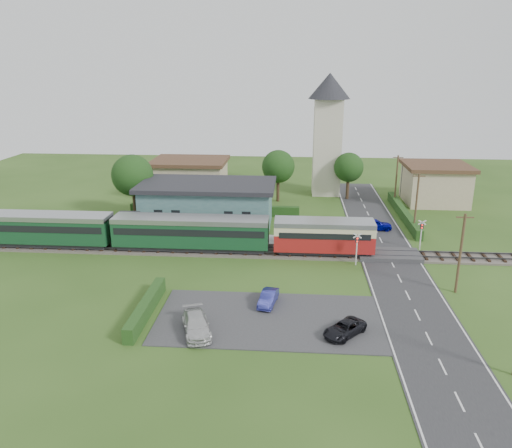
# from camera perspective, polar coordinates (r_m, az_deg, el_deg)

# --- Properties ---
(ground) EXTENTS (120.00, 120.00, 0.00)m
(ground) POSITION_cam_1_polar(r_m,az_deg,el_deg) (49.62, 3.89, -4.29)
(ground) COLOR #2D4C19
(railway_track) EXTENTS (76.00, 3.20, 0.49)m
(railway_track) POSITION_cam_1_polar(r_m,az_deg,el_deg) (51.44, 3.92, -3.34)
(railway_track) COLOR #4C443D
(railway_track) RESTS_ON ground
(road) EXTENTS (6.00, 70.00, 0.05)m
(road) POSITION_cam_1_polar(r_m,az_deg,el_deg) (50.57, 15.32, -4.44)
(road) COLOR #28282B
(road) RESTS_ON ground
(car_park) EXTENTS (17.00, 9.00, 0.08)m
(car_park) POSITION_cam_1_polar(r_m,az_deg,el_deg) (38.75, 1.42, -10.79)
(car_park) COLOR #333335
(car_park) RESTS_ON ground
(crossing_deck) EXTENTS (6.20, 3.40, 0.45)m
(crossing_deck) POSITION_cam_1_polar(r_m,az_deg,el_deg) (52.33, 14.95, -3.42)
(crossing_deck) COLOR #333335
(crossing_deck) RESTS_ON ground
(platform) EXTENTS (30.00, 3.00, 0.45)m
(platform) POSITION_cam_1_polar(r_m,az_deg,el_deg) (55.34, -6.45, -1.76)
(platform) COLOR gray
(platform) RESTS_ON ground
(equipment_hut) EXTENTS (2.30, 2.30, 2.55)m
(equipment_hut) POSITION_cam_1_polar(r_m,az_deg,el_deg) (56.89, -14.45, -0.06)
(equipment_hut) COLOR beige
(equipment_hut) RESTS_ON platform
(station_building) EXTENTS (16.00, 9.00, 5.30)m
(station_building) POSITION_cam_1_polar(r_m,az_deg,el_deg) (60.06, -5.52, 2.29)
(station_building) COLOR #3D6769
(station_building) RESTS_ON ground
(train) EXTENTS (43.20, 2.90, 3.40)m
(train) POSITION_cam_1_polar(r_m,az_deg,el_deg) (52.53, -10.83, -0.79)
(train) COLOR #232328
(train) RESTS_ON ground
(church_tower) EXTENTS (6.00, 6.00, 17.60)m
(church_tower) POSITION_cam_1_polar(r_m,az_deg,el_deg) (74.67, 8.22, 11.09)
(church_tower) COLOR beige
(church_tower) RESTS_ON ground
(house_west) EXTENTS (10.80, 8.80, 5.50)m
(house_west) POSITION_cam_1_polar(r_m,az_deg,el_deg) (74.33, -7.52, 5.28)
(house_west) COLOR tan
(house_west) RESTS_ON ground
(house_east) EXTENTS (8.80, 8.80, 5.50)m
(house_east) POSITION_cam_1_polar(r_m,az_deg,el_deg) (74.47, 19.78, 4.41)
(house_east) COLOR tan
(house_east) RESTS_ON ground
(hedge_carpark) EXTENTS (0.80, 9.00, 1.20)m
(hedge_carpark) POSITION_cam_1_polar(r_m,az_deg,el_deg) (40.04, -12.47, -9.34)
(hedge_carpark) COLOR #193814
(hedge_carpark) RESTS_ON ground
(hedge_roadside) EXTENTS (0.80, 18.00, 1.20)m
(hedge_roadside) POSITION_cam_1_polar(r_m,az_deg,el_deg) (66.08, 16.48, 1.18)
(hedge_roadside) COLOR #193814
(hedge_roadside) RESTS_ON ground
(hedge_station) EXTENTS (22.00, 0.80, 1.30)m
(hedge_station) POSITION_cam_1_polar(r_m,az_deg,el_deg) (64.88, -4.80, 1.60)
(hedge_station) COLOR #193814
(hedge_station) RESTS_ON ground
(tree_a) EXTENTS (5.20, 5.20, 8.00)m
(tree_a) POSITION_cam_1_polar(r_m,az_deg,el_deg) (64.69, -13.94, 5.41)
(tree_a) COLOR #332316
(tree_a) RESTS_ON ground
(tree_b) EXTENTS (4.60, 4.60, 7.34)m
(tree_b) POSITION_cam_1_polar(r_m,az_deg,el_deg) (70.38, 2.56, 6.57)
(tree_b) COLOR #332316
(tree_b) RESTS_ON ground
(tree_c) EXTENTS (4.20, 4.20, 6.78)m
(tree_c) POSITION_cam_1_polar(r_m,az_deg,el_deg) (72.81, 10.55, 6.37)
(tree_c) COLOR #332316
(tree_c) RESTS_ON ground
(utility_pole_b) EXTENTS (1.40, 0.22, 7.00)m
(utility_pole_b) POSITION_cam_1_polar(r_m,az_deg,el_deg) (44.96, 22.33, -3.05)
(utility_pole_b) COLOR #473321
(utility_pole_b) RESTS_ON ground
(utility_pole_c) EXTENTS (1.40, 0.22, 7.00)m
(utility_pole_c) POSITION_cam_1_polar(r_m,az_deg,el_deg) (59.66, 17.86, 2.34)
(utility_pole_c) COLOR #473321
(utility_pole_c) RESTS_ON ground
(utility_pole_d) EXTENTS (1.40, 0.22, 7.00)m
(utility_pole_d) POSITION_cam_1_polar(r_m,az_deg,el_deg) (71.05, 15.73, 4.88)
(utility_pole_d) COLOR #473321
(utility_pole_d) RESTS_ON ground
(crossing_signal_near) EXTENTS (0.84, 0.28, 3.28)m
(crossing_signal_near) POSITION_cam_1_polar(r_m,az_deg,el_deg) (48.88, 11.46, -2.27)
(crossing_signal_near) COLOR silver
(crossing_signal_near) RESTS_ON ground
(crossing_signal_far) EXTENTS (0.84, 0.28, 3.28)m
(crossing_signal_far) POSITION_cam_1_polar(r_m,az_deg,el_deg) (54.70, 18.39, -0.69)
(crossing_signal_far) COLOR silver
(crossing_signal_far) RESTS_ON ground
(streetlamp_west) EXTENTS (0.30, 0.30, 5.15)m
(streetlamp_west) POSITION_cam_1_polar(r_m,az_deg,el_deg) (71.36, -13.87, 4.60)
(streetlamp_west) COLOR #3F3F47
(streetlamp_west) RESTS_ON ground
(streetlamp_east) EXTENTS (0.30, 0.30, 5.15)m
(streetlamp_east) POSITION_cam_1_polar(r_m,az_deg,el_deg) (76.32, 16.33, 5.23)
(streetlamp_east) COLOR #3F3F47
(streetlamp_east) RESTS_ON ground
(car_on_road) EXTENTS (4.13, 2.00, 1.36)m
(car_on_road) POSITION_cam_1_polar(r_m,az_deg,el_deg) (60.15, 13.40, -0.04)
(car_on_road) COLOR #020584
(car_on_road) RESTS_ON road
(car_park_blue) EXTENTS (1.69, 3.42, 1.08)m
(car_park_blue) POSITION_cam_1_polar(r_m,az_deg,el_deg) (40.64, 1.41, -8.45)
(car_park_blue) COLOR navy
(car_park_blue) RESTS_ON car_park
(car_park_silver) EXTENTS (3.08, 4.77, 1.28)m
(car_park_silver) POSITION_cam_1_polar(r_m,az_deg,el_deg) (36.82, -6.85, -11.34)
(car_park_silver) COLOR silver
(car_park_silver) RESTS_ON car_park
(car_park_dark) EXTENTS (3.63, 3.77, 1.00)m
(car_park_dark) POSITION_cam_1_polar(r_m,az_deg,el_deg) (36.90, 10.08, -11.69)
(car_park_dark) COLOR black
(car_park_dark) RESTS_ON car_park
(pedestrian_near) EXTENTS (0.73, 0.58, 1.76)m
(pedestrian_near) POSITION_cam_1_polar(r_m,az_deg,el_deg) (53.67, -0.37, -1.02)
(pedestrian_near) COLOR gray
(pedestrian_near) RESTS_ON platform
(pedestrian_far) EXTENTS (0.70, 0.83, 1.54)m
(pedestrian_far) POSITION_cam_1_polar(r_m,az_deg,el_deg) (56.45, -13.39, -0.68)
(pedestrian_far) COLOR gray
(pedestrian_far) RESTS_ON platform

